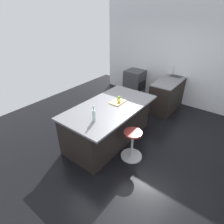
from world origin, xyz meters
TOP-DOWN VIEW (x-y plane):
  - ground_plane at (0.00, 0.00)m, footprint 6.78×6.78m
  - interior_partition_left at (-2.61, 0.00)m, footprint 0.12×4.98m
  - sink_cabinet at (-2.26, 0.18)m, footprint 1.98×0.60m
  - oven_range at (-2.26, -1.15)m, footprint 0.60×0.61m
  - kitchen_island at (0.30, -0.28)m, footprint 2.15×1.15m
  - stool_by_window at (0.49, 0.47)m, footprint 0.44×0.44m
  - cutting_board at (0.06, -0.20)m, footprint 0.36×0.24m
  - apple_yellow at (0.09, -0.16)m, footprint 0.07×0.07m
  - apple_green at (-0.06, -0.27)m, footprint 0.08×0.08m
  - water_bottle at (0.94, -0.11)m, footprint 0.06×0.06m

SIDE VIEW (x-z plane):
  - ground_plane at x=0.00m, z-range 0.00..0.00m
  - stool_by_window at x=0.49m, z-range -0.02..0.61m
  - oven_range at x=-2.26m, z-range 0.00..0.88m
  - kitchen_island at x=0.30m, z-range 0.00..0.89m
  - sink_cabinet at x=-2.26m, z-range -0.13..1.05m
  - cutting_board at x=0.06m, z-range 0.89..0.91m
  - apple_yellow at x=0.09m, z-range 0.91..0.98m
  - apple_green at x=-0.06m, z-range 0.91..0.99m
  - water_bottle at x=0.94m, z-range 0.86..1.17m
  - interior_partition_left at x=-2.61m, z-range 0.00..2.98m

